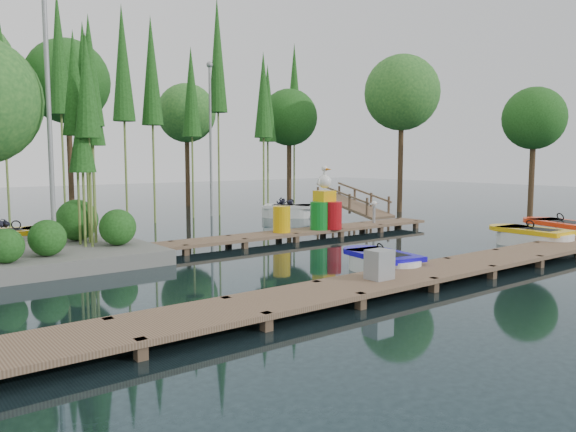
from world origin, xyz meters
TOP-DOWN VIEW (x-y plane):
  - ground_plane at (0.00, 0.00)m, footprint 90.00×90.00m
  - near_dock at (0.00, -4.50)m, footprint 18.00×1.50m
  - far_dock at (1.00, 2.50)m, footprint 15.00×1.20m
  - island at (-6.30, 3.29)m, footprint 6.20×4.20m
  - tree_screen at (-2.04, 10.60)m, footprint 34.42×18.53m
  - lamp_island at (-5.50, 2.50)m, footprint 0.30×0.30m
  - lamp_rear at (4.00, 11.00)m, footprint 0.30×0.30m
  - ramp at (9.00, 6.50)m, footprint 1.50×3.94m
  - boat_blue at (0.60, -3.13)m, footprint 1.40×2.51m
  - boat_red at (9.82, -2.96)m, footprint 2.10×3.16m
  - boat_yellow_near at (7.40, -3.21)m, footprint 1.30×2.75m
  - boat_yellow_far at (-5.71, 6.30)m, footprint 2.85×1.29m
  - boat_white_far at (6.62, 8.35)m, footprint 2.84×2.83m
  - utility_cabinet at (-0.98, -4.50)m, footprint 0.50×0.42m
  - yellow_barrel at (1.78, 2.50)m, footprint 0.59×0.59m
  - drum_cluster at (3.62, 2.34)m, footprint 1.29×1.18m
  - seagull_post at (6.22, 2.50)m, footprint 0.53×0.29m

SIDE VIEW (x-z plane):
  - ground_plane at x=0.00m, z-range 0.00..0.00m
  - far_dock at x=1.00m, z-range -0.02..0.48m
  - boat_blue at x=0.60m, z-range -0.17..0.63m
  - near_dock at x=0.00m, z-range -0.02..0.48m
  - boat_yellow_near at x=7.40m, z-range -0.19..0.72m
  - boat_red at x=9.82m, z-range -0.21..0.77m
  - boat_white_far at x=6.62m, z-range -0.36..0.95m
  - boat_yellow_far at x=-5.71m, z-range -0.41..1.01m
  - ramp at x=9.00m, z-range -0.16..1.33m
  - utility_cabinet at x=-0.98m, z-range 0.30..0.91m
  - yellow_barrel at x=1.78m, z-range 0.30..1.18m
  - seagull_post at x=6.22m, z-range 0.45..1.30m
  - drum_cluster at x=3.62m, z-range -0.16..2.06m
  - island at x=-6.30m, z-range -0.19..6.56m
  - lamp_island at x=-5.50m, z-range 0.64..7.89m
  - lamp_rear at x=4.00m, z-range 0.64..7.89m
  - tree_screen at x=-2.04m, z-range 0.96..11.27m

